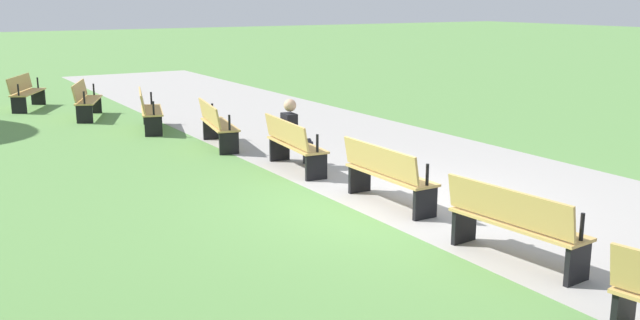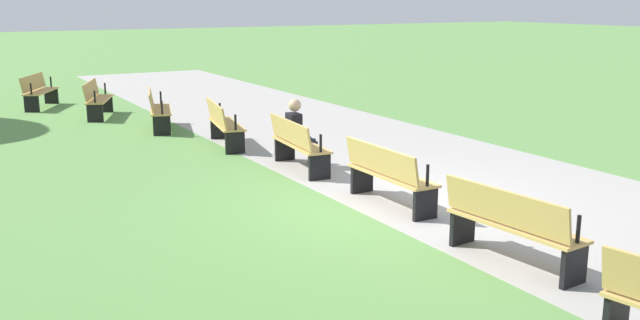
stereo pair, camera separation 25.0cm
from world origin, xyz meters
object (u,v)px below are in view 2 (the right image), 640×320
at_px(bench_4, 297,143).
at_px(bench_5, 388,174).
at_px(bench_3, 223,123).
at_px(person_seated, 299,131).
at_px(bench_2, 158,109).
at_px(bench_6, 511,224).
at_px(bench_1, 97,98).
at_px(bench_0, 39,91).

distance_m(bench_4, bench_5, 2.54).
relative_size(bench_3, person_seated, 1.45).
bearing_deg(bench_4, bench_2, -163.93).
distance_m(bench_3, bench_6, 7.61).
bearing_deg(person_seated, bench_1, -159.52).
bearing_deg(bench_4, bench_1, -161.25).
bearing_deg(bench_0, person_seated, 44.27).
xyz_separation_m(bench_2, person_seated, (4.73, 1.11, 0.17)).
bearing_deg(bench_2, bench_4, 26.82).
xyz_separation_m(bench_0, bench_5, (12.26, 2.91, 0.00)).
relative_size(bench_5, bench_6, 0.98).
bearing_deg(bench_2, bench_3, 29.49).
relative_size(bench_2, bench_4, 1.02).
distance_m(bench_1, bench_6, 12.60).
bearing_deg(bench_5, bench_2, -171.98).
height_order(bench_3, bench_5, same).
distance_m(bench_0, bench_1, 2.54).
bearing_deg(person_seated, bench_6, 3.58).
xyz_separation_m(bench_5, bench_6, (2.54, -0.12, 0.00)).
height_order(bench_1, bench_3, same).
xyz_separation_m(bench_3, person_seated, (2.25, 0.52, 0.17)).
height_order(bench_0, bench_4, same).
distance_m(bench_2, person_seated, 4.86).
bearing_deg(person_seated, bench_4, -27.02).
bearing_deg(bench_2, person_seated, 29.34).
bearing_deg(bench_1, bench_4, 34.87).
height_order(bench_1, bench_2, same).
distance_m(bench_4, bench_6, 5.08).
distance_m(bench_1, bench_4, 7.60).
bearing_deg(person_seated, bench_5, 4.38).
relative_size(bench_1, bench_5, 1.03).
relative_size(bench_1, bench_6, 1.01).
distance_m(bench_2, bench_4, 5.08).
height_order(bench_0, person_seated, person_seated).
xyz_separation_m(bench_2, bench_5, (7.53, 1.06, 0.00)).
height_order(bench_2, bench_4, same).
height_order(bench_2, bench_3, same).
bearing_deg(bench_6, bench_0, -174.68).
bearing_deg(bench_2, bench_1, -145.16).
relative_size(bench_5, person_seated, 1.40).
bearing_deg(bench_3, bench_2, -155.88).
height_order(bench_2, bench_6, same).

